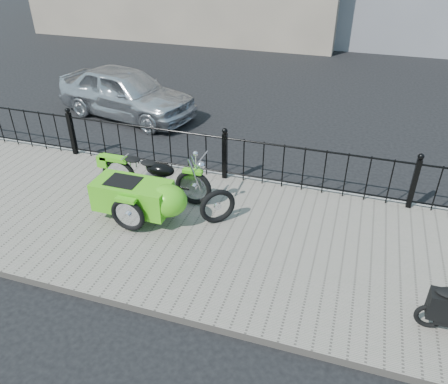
% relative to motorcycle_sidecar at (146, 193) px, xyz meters
% --- Properties ---
extents(ground, '(120.00, 120.00, 0.00)m').
position_rel_motorcycle_sidecar_xyz_m(ground, '(0.86, 0.41, -0.59)').
color(ground, black).
rests_on(ground, ground).
extents(sidewalk, '(30.00, 3.80, 0.12)m').
position_rel_motorcycle_sidecar_xyz_m(sidewalk, '(0.86, -0.09, -0.53)').
color(sidewalk, gray).
rests_on(sidewalk, ground).
extents(curb, '(30.00, 0.10, 0.12)m').
position_rel_motorcycle_sidecar_xyz_m(curb, '(0.86, 1.85, -0.53)').
color(curb, gray).
rests_on(curb, ground).
extents(iron_fence, '(14.11, 0.11, 1.08)m').
position_rel_motorcycle_sidecar_xyz_m(iron_fence, '(0.86, 1.71, -0.01)').
color(iron_fence, black).
rests_on(iron_fence, sidewalk).
extents(motorcycle_sidecar, '(2.28, 1.48, 0.98)m').
position_rel_motorcycle_sidecar_xyz_m(motorcycle_sidecar, '(0.00, 0.00, 0.00)').
color(motorcycle_sidecar, black).
rests_on(motorcycle_sidecar, sidewalk).
extents(spare_tire, '(0.54, 0.49, 0.64)m').
position_rel_motorcycle_sidecar_xyz_m(spare_tire, '(1.22, 0.20, -0.15)').
color(spare_tire, black).
rests_on(spare_tire, sidewalk).
extents(sedan_car, '(4.13, 2.34, 1.32)m').
position_rel_motorcycle_sidecar_xyz_m(sedan_car, '(-2.76, 4.35, 0.07)').
color(sedan_car, silver).
rests_on(sedan_car, ground).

